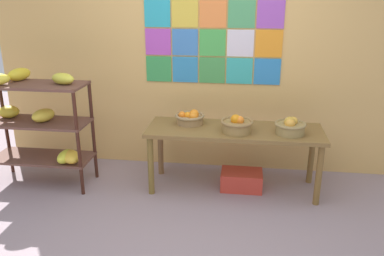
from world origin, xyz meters
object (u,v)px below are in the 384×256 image
display_table (234,136)px  produce_crate_under_table (241,180)px  fruit_basket_left (290,127)px  fruit_basket_back_right (237,125)px  banana_shelf_unit (39,119)px  fruit_basket_centre (190,118)px

display_table → produce_crate_under_table: 0.49m
fruit_basket_left → produce_crate_under_table: bearing=170.0°
fruit_basket_left → fruit_basket_back_right: fruit_basket_back_right is taller
banana_shelf_unit → display_table: (1.99, 0.16, -0.15)m
fruit_basket_left → fruit_basket_centre: bearing=170.0°
banana_shelf_unit → display_table: bearing=4.5°
banana_shelf_unit → produce_crate_under_table: size_ratio=2.86×
display_table → fruit_basket_centre: 0.49m
fruit_basket_left → fruit_basket_back_right: (-0.51, -0.02, 0.01)m
fruit_basket_left → banana_shelf_unit: bearing=-178.2°
display_table → produce_crate_under_table: display_table is taller
produce_crate_under_table → fruit_basket_back_right: bearing=-124.4°
display_table → fruit_basket_centre: size_ratio=5.78×
banana_shelf_unit → fruit_basket_centre: bearing=9.4°
banana_shelf_unit → fruit_basket_back_right: banana_shelf_unit is taller
fruit_basket_centre → display_table: bearing=-12.0°
display_table → fruit_basket_back_right: size_ratio=5.55×
banana_shelf_unit → produce_crate_under_table: banana_shelf_unit is taller
banana_shelf_unit → produce_crate_under_table: 2.18m
display_table → fruit_basket_back_right: bearing=-76.3°
display_table → fruit_basket_left: bearing=-8.3°
display_table → fruit_basket_centre: fruit_basket_centre is taller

